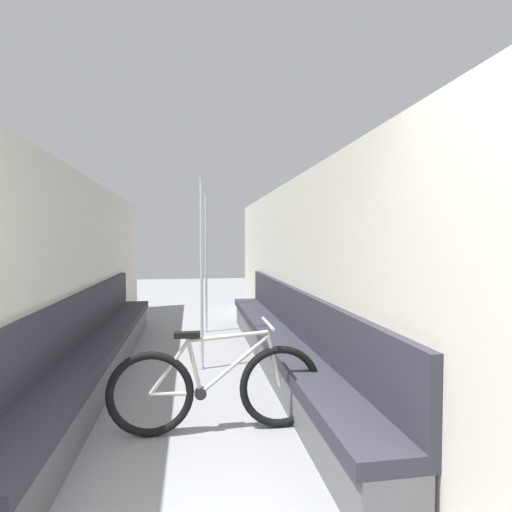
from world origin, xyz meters
name	(u,v)px	position (x,y,z in m)	size (l,w,h in m)	color
wall_left	(64,278)	(-1.27, 3.34, 1.13)	(0.10, 9.88, 2.26)	beige
wall_right	(309,275)	(1.27, 3.34, 1.13)	(0.10, 9.88, 2.26)	beige
bench_seat_row_left	(97,352)	(-1.02, 3.60, 0.31)	(0.45, 5.45, 0.95)	#5B5B60
bench_seat_row_right	(282,344)	(1.02, 3.60, 0.31)	(0.45, 5.45, 0.95)	#5B5B60
bicycle	(217,388)	(0.18, 2.21, 0.35)	(1.68, 0.46, 0.86)	black
grab_pole_near	(202,276)	(0.11, 3.78, 1.09)	(0.08, 0.08, 2.24)	gray
grab_pole_far	(206,266)	(0.23, 5.69, 1.09)	(0.08, 0.08, 2.24)	gray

